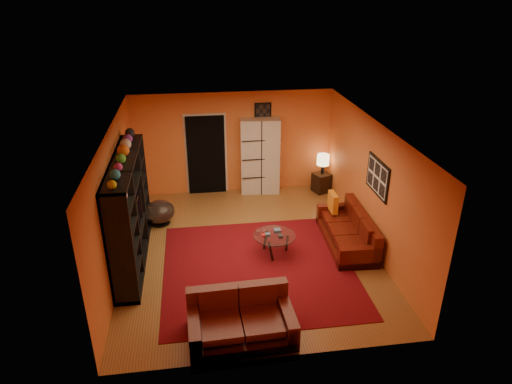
{
  "coord_description": "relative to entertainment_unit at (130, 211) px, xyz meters",
  "views": [
    {
      "loc": [
        -0.98,
        -7.97,
        5.02
      ],
      "look_at": [
        0.17,
        0.1,
        1.25
      ],
      "focal_mm": 32.0,
      "sensor_mm": 36.0,
      "label": 1
    }
  ],
  "objects": [
    {
      "name": "ceiling",
      "position": [
        2.27,
        0.0,
        1.55
      ],
      "size": [
        6.0,
        6.0,
        0.0
      ],
      "primitive_type": "plane",
      "rotation": [
        3.14,
        0.0,
        0.0
      ],
      "color": "white",
      "rests_on": "wall_back"
    },
    {
      "name": "bowl_chair",
      "position": [
        0.43,
        1.38,
        -0.75
      ],
      "size": [
        0.68,
        0.68,
        0.56
      ],
      "color": "black",
      "rests_on": "floor"
    },
    {
      "name": "doorway",
      "position": [
        1.57,
        2.96,
        -0.03
      ],
      "size": [
        0.95,
        0.1,
        2.04
      ],
      "primitive_type": "cube",
      "color": "black",
      "rests_on": "floor"
    },
    {
      "name": "table_lamp",
      "position": [
        4.53,
        2.57,
        -0.18
      ],
      "size": [
        0.31,
        0.31,
        0.52
      ],
      "color": "black",
      "rests_on": "side_table"
    },
    {
      "name": "wall_front",
      "position": [
        2.27,
        -3.0,
        0.25
      ],
      "size": [
        6.0,
        0.0,
        6.0
      ],
      "primitive_type": "plane",
      "rotation": [
        -1.57,
        0.0,
        0.0
      ],
      "color": "orange",
      "rests_on": "floor"
    },
    {
      "name": "throw_pillow",
      "position": [
        4.22,
        0.66,
        -0.42
      ],
      "size": [
        0.12,
        0.42,
        0.42
      ],
      "primitive_type": "cube",
      "color": "orange",
      "rests_on": "sofa"
    },
    {
      "name": "wall_art_back",
      "position": [
        3.02,
        2.98,
        1.0
      ],
      "size": [
        0.42,
        0.03,
        0.52
      ],
      "primitive_type": "cube",
      "color": "black",
      "rests_on": "wall_back"
    },
    {
      "name": "entertainment_unit",
      "position": [
        0.0,
        0.0,
        0.0
      ],
      "size": [
        0.45,
        3.0,
        2.1
      ],
      "primitive_type": "cube",
      "color": "black",
      "rests_on": "floor"
    },
    {
      "name": "rug",
      "position": [
        2.38,
        -0.7,
        -1.04
      ],
      "size": [
        3.6,
        3.6,
        0.01
      ],
      "primitive_type": "cube",
      "color": "#570A11",
      "rests_on": "floor"
    },
    {
      "name": "tv",
      "position": [
        0.05,
        -0.04,
        -0.04
      ],
      "size": [
        1.0,
        0.13,
        0.58
      ],
      "primitive_type": "imported",
      "rotation": [
        0.0,
        0.0,
        1.57
      ],
      "color": "black",
      "rests_on": "entertainment_unit"
    },
    {
      "name": "side_table",
      "position": [
        4.53,
        2.57,
        -0.8
      ],
      "size": [
        0.51,
        0.51,
        0.5
      ],
      "primitive_type": "cube",
      "rotation": [
        0.0,
        0.0,
        0.34
      ],
      "color": "black",
      "rests_on": "floor"
    },
    {
      "name": "wall_left",
      "position": [
        -0.23,
        0.0,
        0.25
      ],
      "size": [
        0.0,
        6.0,
        6.0
      ],
      "primitive_type": "plane",
      "rotation": [
        1.57,
        0.0,
        1.57
      ],
      "color": "orange",
      "rests_on": "floor"
    },
    {
      "name": "wall_art_right",
      "position": [
        4.75,
        -0.3,
        0.55
      ],
      "size": [
        0.03,
        1.0,
        0.7
      ],
      "primitive_type": "cube",
      "color": "black",
      "rests_on": "wall_right"
    },
    {
      "name": "storage_cabinet",
      "position": [
        2.94,
        2.8,
        -0.07
      ],
      "size": [
        1.02,
        0.53,
        1.96
      ],
      "primitive_type": "cube",
      "rotation": [
        0.0,
        0.0,
        -0.1
      ],
      "color": "silver",
      "rests_on": "floor"
    },
    {
      "name": "loveseat",
      "position": [
        1.84,
        -2.41,
        -0.77
      ],
      "size": [
        1.65,
        1.02,
        0.85
      ],
      "rotation": [
        0.0,
        0.0,
        1.61
      ],
      "color": "#4C0F0A",
      "rests_on": "rug"
    },
    {
      "name": "coffee_table",
      "position": [
        2.77,
        -0.23,
        -0.67
      ],
      "size": [
        0.85,
        0.85,
        0.42
      ],
      "rotation": [
        0.0,
        0.0,
        0.08
      ],
      "color": "silver",
      "rests_on": "floor"
    },
    {
      "name": "wall_back",
      "position": [
        2.27,
        3.0,
        0.25
      ],
      "size": [
        6.0,
        0.0,
        6.0
      ],
      "primitive_type": "plane",
      "rotation": [
        1.57,
        0.0,
        0.0
      ],
      "color": "orange",
      "rests_on": "floor"
    },
    {
      "name": "wall_right",
      "position": [
        4.78,
        0.0,
        0.25
      ],
      "size": [
        0.0,
        6.0,
        6.0
      ],
      "primitive_type": "plane",
      "rotation": [
        1.57,
        0.0,
        -1.57
      ],
      "color": "orange",
      "rests_on": "floor"
    },
    {
      "name": "floor",
      "position": [
        2.27,
        0.0,
        -1.05
      ],
      "size": [
        6.0,
        6.0,
        0.0
      ],
      "primitive_type": "plane",
      "color": "brown",
      "rests_on": "ground"
    },
    {
      "name": "sofa",
      "position": [
        4.41,
        -0.05,
        -0.76
      ],
      "size": [
        0.91,
        2.04,
        0.85
      ],
      "rotation": [
        0.0,
        0.0,
        -0.04
      ],
      "color": "#4C0F0A",
      "rests_on": "rug"
    }
  ]
}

